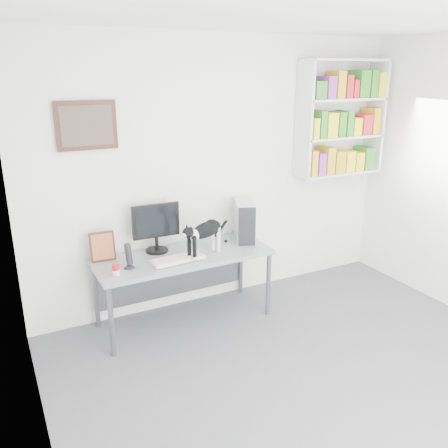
% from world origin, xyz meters
% --- Properties ---
extents(room, '(4.01, 4.01, 2.70)m').
position_xyz_m(room, '(0.00, 0.00, 1.35)').
color(room, '#515156').
rests_on(room, ground).
extents(bookshelf, '(1.03, 0.28, 1.24)m').
position_xyz_m(bookshelf, '(1.40, 1.85, 1.85)').
color(bookshelf, silver).
rests_on(bookshelf, room).
extents(wall_art, '(0.52, 0.04, 0.42)m').
position_xyz_m(wall_art, '(-1.30, 1.97, 1.90)').
color(wall_art, '#482517').
rests_on(wall_art, room).
extents(desk, '(1.67, 0.66, 0.69)m').
position_xyz_m(desk, '(-0.58, 1.64, 0.35)').
color(desk, gray).
rests_on(desk, room).
extents(monitor, '(0.46, 0.24, 0.48)m').
position_xyz_m(monitor, '(-0.77, 1.83, 0.94)').
color(monitor, black).
rests_on(monitor, desk).
extents(keyboard, '(0.50, 0.22, 0.04)m').
position_xyz_m(keyboard, '(-0.68, 1.52, 0.71)').
color(keyboard, silver).
rests_on(keyboard, desk).
extents(pc_tower, '(0.32, 0.44, 0.40)m').
position_xyz_m(pc_tower, '(0.15, 1.75, 0.90)').
color(pc_tower, silver).
rests_on(pc_tower, desk).
extents(speaker, '(0.13, 0.13, 0.24)m').
position_xyz_m(speaker, '(-1.12, 1.56, 0.81)').
color(speaker, black).
rests_on(speaker, desk).
extents(leaning_print, '(0.23, 0.10, 0.28)m').
position_xyz_m(leaning_print, '(-1.28, 1.85, 0.83)').
color(leaning_print, '#482517').
rests_on(leaning_print, desk).
extents(soup_can, '(0.07, 0.07, 0.10)m').
position_xyz_m(soup_can, '(-1.26, 1.47, 0.74)').
color(soup_can, '#B40F28').
rests_on(soup_can, desk).
extents(cat, '(0.56, 0.36, 0.34)m').
position_xyz_m(cat, '(-0.40, 1.52, 0.86)').
color(cat, black).
rests_on(cat, desk).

